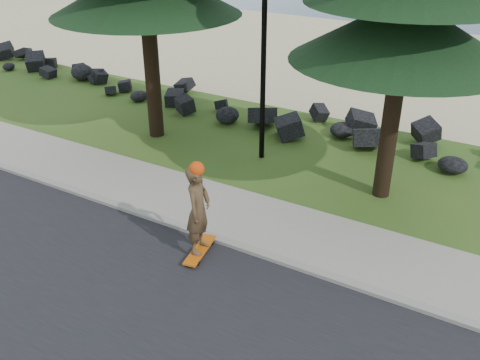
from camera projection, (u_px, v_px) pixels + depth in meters
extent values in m
plane|color=#2F541A|center=(197.00, 208.00, 12.42)|extent=(160.00, 160.00, 0.00)
cube|color=black|center=(46.00, 327.00, 8.98)|extent=(160.00, 7.00, 0.02)
cube|color=gray|center=(173.00, 224.00, 11.71)|extent=(160.00, 0.20, 0.10)
cube|color=gray|center=(201.00, 203.00, 12.55)|extent=(160.00, 2.00, 0.08)
cube|color=#CBC087|center=(382.00, 61.00, 23.49)|extent=(160.00, 15.00, 0.01)
cylinder|color=black|center=(265.00, 9.00, 12.99)|extent=(0.14, 0.14, 8.00)
cube|color=#C8560B|center=(200.00, 250.00, 10.77)|extent=(0.47, 1.14, 0.04)
imported|color=#4E3923|center=(198.00, 210.00, 10.33)|extent=(0.56, 0.74, 1.85)
sphere|color=#D53D0B|center=(197.00, 169.00, 9.91)|extent=(0.30, 0.30, 0.30)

